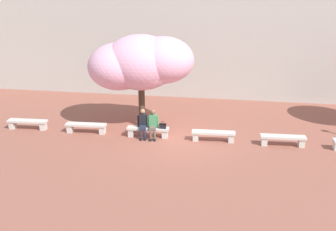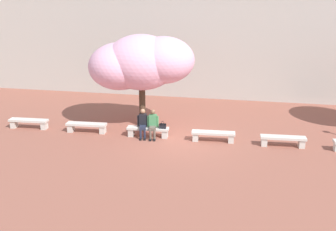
% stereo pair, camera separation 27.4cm
% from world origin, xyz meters
% --- Properties ---
extents(ground_plane, '(100.00, 100.00, 0.00)m').
position_xyz_m(ground_plane, '(0.00, 0.00, 0.00)').
color(ground_plane, '#8E5142').
extents(building_facade, '(33.09, 4.00, 7.79)m').
position_xyz_m(building_facade, '(0.00, 9.15, 3.90)').
color(building_facade, '#B7B2A8').
rests_on(building_facade, ground).
extents(stone_bench_west_end, '(1.90, 0.53, 0.45)m').
position_xyz_m(stone_bench_west_end, '(-7.33, 0.00, 0.31)').
color(stone_bench_west_end, beige).
rests_on(stone_bench_west_end, ground).
extents(stone_bench_near_west, '(1.90, 0.53, 0.45)m').
position_xyz_m(stone_bench_near_west, '(-4.40, 0.00, 0.31)').
color(stone_bench_near_west, beige).
rests_on(stone_bench_near_west, ground).
extents(stone_bench_center, '(1.90, 0.53, 0.45)m').
position_xyz_m(stone_bench_center, '(-1.47, 0.00, 0.31)').
color(stone_bench_center, beige).
rests_on(stone_bench_center, ground).
extents(stone_bench_near_east, '(1.90, 0.53, 0.45)m').
position_xyz_m(stone_bench_near_east, '(1.47, 0.00, 0.31)').
color(stone_bench_near_east, beige).
rests_on(stone_bench_near_east, ground).
extents(stone_bench_east_end, '(1.90, 0.53, 0.45)m').
position_xyz_m(stone_bench_east_end, '(4.40, 0.00, 0.31)').
color(stone_bench_east_end, beige).
rests_on(stone_bench_east_end, ground).
extents(person_seated_left, '(0.50, 0.73, 1.29)m').
position_xyz_m(person_seated_left, '(-1.68, -0.05, 0.70)').
color(person_seated_left, black).
rests_on(person_seated_left, ground).
extents(person_seated_right, '(0.50, 0.72, 1.29)m').
position_xyz_m(person_seated_right, '(-1.22, -0.05, 0.70)').
color(person_seated_right, black).
rests_on(person_seated_right, ground).
extents(handbag, '(0.30, 0.15, 0.34)m').
position_xyz_m(handbag, '(-0.79, -0.02, 0.58)').
color(handbag, black).
rests_on(handbag, stone_bench_center).
extents(cherry_tree_main, '(4.97, 3.24, 4.41)m').
position_xyz_m(cherry_tree_main, '(-2.16, 1.45, 3.08)').
color(cherry_tree_main, '#473323').
rests_on(cherry_tree_main, ground).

